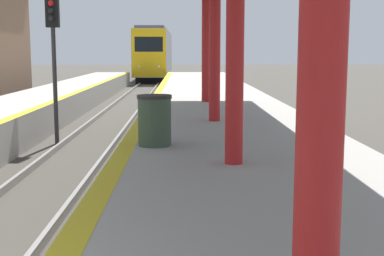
# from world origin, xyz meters

# --- Properties ---
(train) EXTENTS (2.75, 19.86, 4.63)m
(train) POSITION_xyz_m (0.00, 49.99, 2.35)
(train) COLOR black
(train) RESTS_ON ground
(signal_mid) EXTENTS (0.36, 0.31, 4.18)m
(signal_mid) POSITION_xyz_m (-0.98, 13.31, 2.94)
(signal_mid) COLOR #2D2D2D
(signal_mid) RESTS_ON ground
(trash_bin) EXTENTS (0.61, 0.61, 0.89)m
(trash_bin) POSITION_xyz_m (2.14, 7.43, 1.44)
(trash_bin) COLOR #384C38
(trash_bin) RESTS_ON platform_right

